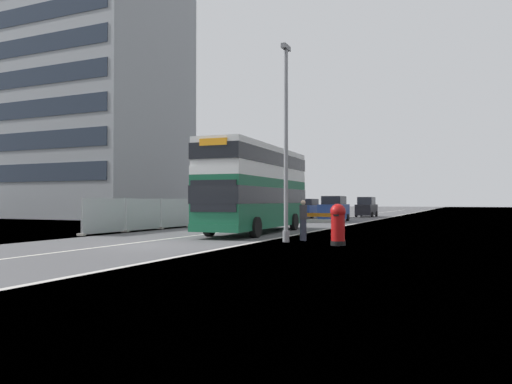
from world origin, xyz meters
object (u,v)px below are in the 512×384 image
Objects in this scene: pedestrian_at_kerb at (303,220)px; car_oncoming_near at (334,210)px; car_receding_mid at (307,209)px; car_receding_far at (366,208)px; red_pillar_postbox at (338,223)px; lamppost_foreground at (286,149)px; double_decker_bus at (257,187)px; roadworks_barrier at (318,221)px.

car_oncoming_near is at bearing 101.58° from pedestrian_at_kerb.
car_receding_far is (4.61, 6.82, 0.08)m from car_receding_mid.
car_receding_mid is 8.23m from car_receding_far.
car_oncoming_near is 0.88× the size of car_receding_mid.
lamppost_foreground is at bearing 165.53° from red_pillar_postbox.
pedestrian_at_kerb is at bearing 140.65° from red_pillar_postbox.
double_decker_bus is at bearing -89.52° from car_oncoming_near.
car_oncoming_near is 21.15m from pedestrian_at_kerb.
car_receding_far is (-0.11, 29.95, -1.50)m from double_decker_bus.
double_decker_bus is 23.66m from car_receding_mid.
red_pillar_postbox is 0.92× the size of pedestrian_at_kerb.
car_oncoming_near is 8.02m from car_receding_mid.
pedestrian_at_kerb is at bearing -72.08° from car_receding_mid.
pedestrian_at_kerb is (4.21, -34.11, -0.11)m from car_receding_far.
double_decker_bus reaches higher than roadworks_barrier.
car_receding_mid is (-4.58, 6.58, -0.09)m from car_oncoming_near.
red_pillar_postbox is 23.22m from car_oncoming_near.
lamppost_foreground is 4.63× the size of roadworks_barrier.
pedestrian_at_kerb is at bearing 67.14° from lamppost_foreground.
lamppost_foreground is at bearing -54.64° from double_decker_bus.
double_decker_bus is 6.06m from pedestrian_at_kerb.
car_receding_far is at bearing 96.82° from roadworks_barrier.
lamppost_foreground is 5.14× the size of red_pillar_postbox.
red_pillar_postbox is at bearing -43.53° from double_decker_bus.
lamppost_foreground reaches higher than red_pillar_postbox.
lamppost_foreground is 4.72× the size of pedestrian_at_kerb.
red_pillar_postbox is 0.38× the size of car_receding_mid.
double_decker_bus is at bearing -175.76° from roadworks_barrier.
pedestrian_at_kerb is at bearing -45.39° from double_decker_bus.
car_receding_far reaches higher than roadworks_barrier.
car_receding_far is (0.03, 13.40, -0.01)m from car_oncoming_near.
pedestrian_at_kerb reaches higher than roadworks_barrier.
lamppost_foreground reaches higher than car_receding_mid.
roadworks_barrier is (-2.67, 6.07, -0.19)m from red_pillar_postbox.
red_pillar_postbox is 0.43× the size of car_oncoming_near.
car_oncoming_near is 2.13× the size of pedestrian_at_kerb.
pedestrian_at_kerb is (4.11, -4.16, -1.61)m from double_decker_bus.
car_oncoming_near reaches higher than roadworks_barrier.
roadworks_barrier is 16.69m from car_oncoming_near.
lamppost_foreground is 29.69m from car_receding_mid.
car_oncoming_near is at bearing 90.48° from double_decker_bus.
roadworks_barrier is 4.47m from pedestrian_at_kerb.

